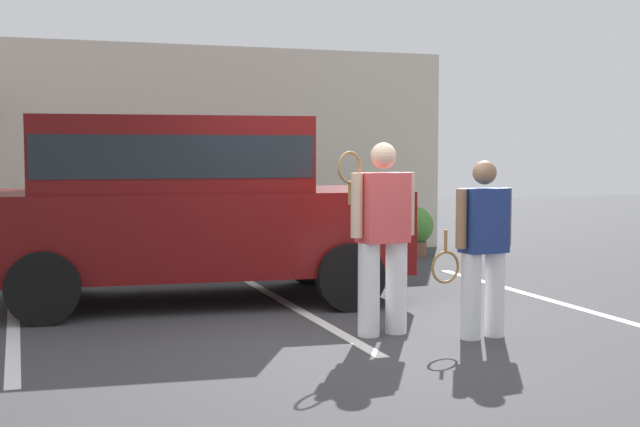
% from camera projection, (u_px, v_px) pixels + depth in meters
% --- Properties ---
extents(ground_plane, '(40.00, 40.00, 0.00)m').
position_uv_depth(ground_plane, '(354.00, 340.00, 7.72)').
color(ground_plane, '#38383A').
extents(parking_stripe_0, '(0.12, 4.40, 0.01)m').
position_uv_depth(parking_stripe_0, '(13.00, 329.00, 8.18)').
color(parking_stripe_0, silver).
rests_on(parking_stripe_0, ground_plane).
extents(parking_stripe_1, '(0.12, 4.40, 0.01)m').
position_uv_depth(parking_stripe_1, '(300.00, 310.00, 9.12)').
color(parking_stripe_1, silver).
rests_on(parking_stripe_1, ground_plane).
extents(parking_stripe_2, '(0.12, 4.40, 0.01)m').
position_uv_depth(parking_stripe_2, '(533.00, 295.00, 10.07)').
color(parking_stripe_2, silver).
rests_on(parking_stripe_2, ground_plane).
extents(house_frontage, '(8.26, 0.40, 3.35)m').
position_uv_depth(house_frontage, '(203.00, 158.00, 13.79)').
color(house_frontage, beige).
rests_on(house_frontage, ground_plane).
extents(parked_suv, '(4.77, 2.53, 2.05)m').
position_uv_depth(parked_suv, '(183.00, 200.00, 9.59)').
color(parked_suv, '#590C0C').
rests_on(parked_suv, ground_plane).
extents(tennis_player_man, '(0.79, 0.32, 1.76)m').
position_uv_depth(tennis_player_man, '(382.00, 235.00, 7.88)').
color(tennis_player_man, white).
rests_on(tennis_player_man, ground_plane).
extents(tennis_player_woman, '(0.86, 0.30, 1.60)m').
position_uv_depth(tennis_player_woman, '(483.00, 247.00, 7.75)').
color(tennis_player_woman, white).
rests_on(tennis_player_woman, ground_plane).
extents(potted_plant_by_porch, '(0.60, 0.60, 0.80)m').
position_uv_depth(potted_plant_by_porch, '(415.00, 229.00, 13.80)').
color(potted_plant_by_porch, brown).
rests_on(potted_plant_by_porch, ground_plane).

